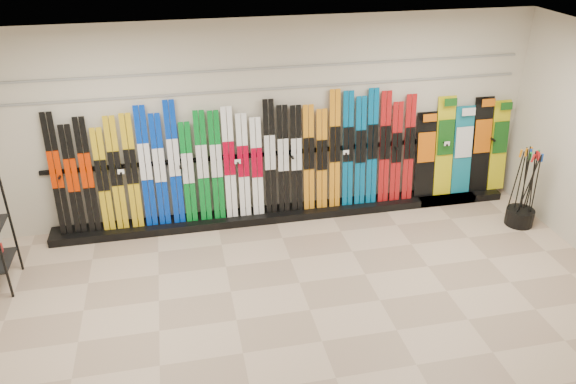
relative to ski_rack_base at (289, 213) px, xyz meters
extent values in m
plane|color=gray|center=(-0.22, -2.28, -0.06)|extent=(8.00, 8.00, 0.00)
plane|color=beige|center=(-0.22, 0.22, 1.44)|extent=(8.00, 0.00, 8.00)
plane|color=silver|center=(-0.22, -2.28, 2.94)|extent=(8.00, 8.00, 0.00)
cube|color=black|center=(0.00, 0.00, 0.00)|extent=(8.00, 0.40, 0.12)
cube|color=black|center=(-3.27, 0.05, 0.95)|extent=(0.17, 0.21, 1.78)
cube|color=black|center=(-3.07, 0.04, 0.86)|extent=(0.17, 0.19, 1.59)
cube|color=black|center=(-2.87, 0.04, 0.90)|extent=(0.17, 0.20, 1.69)
cube|color=gold|center=(-2.67, 0.03, 0.82)|extent=(0.17, 0.18, 1.52)
cube|color=gold|center=(-2.48, 0.04, 0.89)|extent=(0.17, 0.20, 1.67)
cube|color=gold|center=(-2.27, 0.04, 0.90)|extent=(0.17, 0.20, 1.69)
cube|color=#032EAC|center=(-2.07, 0.05, 0.95)|extent=(0.17, 0.21, 1.79)
cube|color=#032EAC|center=(-1.88, 0.04, 0.89)|extent=(0.17, 0.20, 1.66)
cube|color=#032EAC|center=(-1.67, 0.05, 0.98)|extent=(0.17, 0.22, 1.83)
cube|color=#056F20|center=(-1.48, 0.03, 0.82)|extent=(0.17, 0.18, 1.51)
cube|color=#056F20|center=(-1.27, 0.04, 0.89)|extent=(0.17, 0.20, 1.66)
cube|color=#056F20|center=(-1.07, 0.04, 0.88)|extent=(0.17, 0.20, 1.65)
cube|color=white|center=(-0.88, 0.04, 0.90)|extent=(0.17, 0.20, 1.69)
cube|color=white|center=(-0.68, 0.04, 0.85)|extent=(0.17, 0.19, 1.57)
cube|color=white|center=(-0.47, 0.03, 0.81)|extent=(0.17, 0.18, 1.50)
cube|color=black|center=(-0.27, 0.05, 0.94)|extent=(0.17, 0.21, 1.75)
cube|color=black|center=(-0.07, 0.04, 0.89)|extent=(0.17, 0.20, 1.66)
cube|color=black|center=(0.13, 0.04, 0.88)|extent=(0.17, 0.20, 1.64)
cube|color=orange|center=(0.32, 0.04, 0.88)|extent=(0.17, 0.20, 1.63)
cube|color=orange|center=(0.52, 0.04, 0.84)|extent=(0.17, 0.19, 1.56)
cube|color=orange|center=(0.72, 0.05, 0.98)|extent=(0.17, 0.22, 1.83)
cube|color=#02558A|center=(0.93, 0.05, 0.96)|extent=(0.17, 0.21, 1.80)
cube|color=#02558A|center=(1.13, 0.04, 0.91)|extent=(0.17, 0.20, 1.71)
cube|color=#02558A|center=(1.32, 0.05, 0.97)|extent=(0.17, 0.22, 1.82)
cube|color=#A01214|center=(1.52, 0.05, 0.94)|extent=(0.17, 0.21, 1.76)
cube|color=#A01214|center=(1.72, 0.04, 0.85)|extent=(0.17, 0.19, 1.59)
cube|color=#A01214|center=(1.93, 0.04, 0.90)|extent=(0.17, 0.20, 1.69)
cube|color=black|center=(2.23, 0.07, 0.75)|extent=(0.32, 0.21, 1.38)
cube|color=gold|center=(2.54, 0.08, 0.86)|extent=(0.30, 0.25, 1.60)
cube|color=#14728C|center=(2.87, 0.07, 0.77)|extent=(0.32, 0.22, 1.42)
cube|color=black|center=(3.19, 0.08, 0.83)|extent=(0.32, 0.24, 1.55)
cube|color=gold|center=(3.51, 0.07, 0.79)|extent=(0.29, 0.23, 1.47)
cylinder|color=black|center=(3.38, -0.96, 0.07)|extent=(0.41, 0.41, 0.25)
cylinder|color=black|center=(3.44, -1.02, 0.55)|extent=(0.05, 0.15, 1.17)
cylinder|color=black|center=(3.34, -0.85, 0.55)|extent=(0.09, 0.12, 1.18)
cylinder|color=black|center=(3.40, -0.88, 0.55)|extent=(0.13, 0.04, 1.18)
cylinder|color=black|center=(3.32, -0.99, 0.55)|extent=(0.09, 0.11, 1.18)
cylinder|color=black|center=(3.32, -1.06, 0.55)|extent=(0.15, 0.15, 1.17)
cylinder|color=black|center=(3.24, -0.87, 0.55)|extent=(0.02, 0.14, 1.18)
cylinder|color=black|center=(3.45, -1.07, 0.55)|extent=(0.09, 0.05, 1.18)
cylinder|color=black|center=(3.48, -0.93, 0.55)|extent=(0.10, 0.14, 1.17)
cylinder|color=black|center=(3.44, -0.96, 0.55)|extent=(0.04, 0.13, 1.18)
cylinder|color=black|center=(3.45, -0.82, 0.55)|extent=(0.02, 0.09, 1.18)
cube|color=gray|center=(-0.22, 0.20, 1.94)|extent=(7.60, 0.02, 0.03)
cube|color=gray|center=(-0.22, 0.20, 2.24)|extent=(7.60, 0.02, 0.03)
camera|label=1|loc=(-1.59, -7.45, 4.30)|focal=35.00mm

